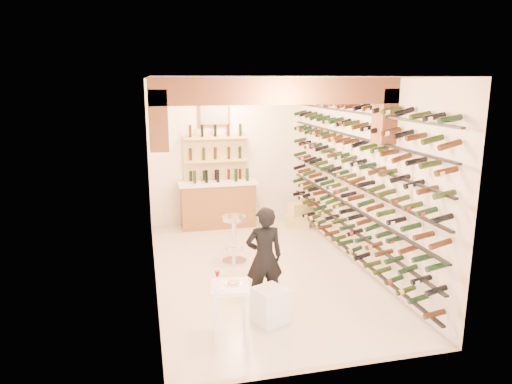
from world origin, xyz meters
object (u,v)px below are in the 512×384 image
tasting_table (230,294)px  crate_lower (298,220)px  person (264,257)px  back_counter (218,203)px  chrome_barstool (234,236)px  wine_rack (347,177)px  white_stool (270,305)px

tasting_table → crate_lower: bearing=69.8°
person → crate_lower: bearing=-115.5°
person → tasting_table: bearing=48.7°
back_counter → chrome_barstool: back_counter is taller
wine_rack → crate_lower: size_ratio=11.32×
person → chrome_barstool: bearing=-86.9°
person → chrome_barstool: 1.77m
crate_lower → wine_rack: bearing=-86.6°
chrome_barstool → person: bearing=-86.8°
wine_rack → tasting_table: (-2.41, -2.00, -0.99)m
white_stool → chrome_barstool: bearing=91.2°
tasting_table → person: size_ratio=0.57×
back_counter → person: person is taller
wine_rack → person: size_ratio=3.89×
crate_lower → person: bearing=-115.4°
wine_rack → white_stool: bearing=-135.8°
white_stool → back_counter: bearing=89.9°
crate_lower → back_counter: bearing=165.2°
back_counter → tasting_table: bearing=-97.1°
crate_lower → tasting_table: bearing=-118.5°
white_stool → person: (0.05, 0.50, 0.49)m
back_counter → person: size_ratio=1.16×
back_counter → white_stool: back_counter is taller
tasting_table → wine_rack: bearing=48.0°
back_counter → person: (0.04, -3.94, 0.20)m
person → back_counter: bearing=-89.5°
white_stool → crate_lower: size_ratio=0.95×
back_counter → chrome_barstool: (-0.06, -2.19, -0.04)m
tasting_table → crate_lower: tasting_table is taller
wine_rack → chrome_barstool: (-1.89, 0.46, -1.05)m
wine_rack → crate_lower: 2.61m
tasting_table → white_stool: 0.69m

